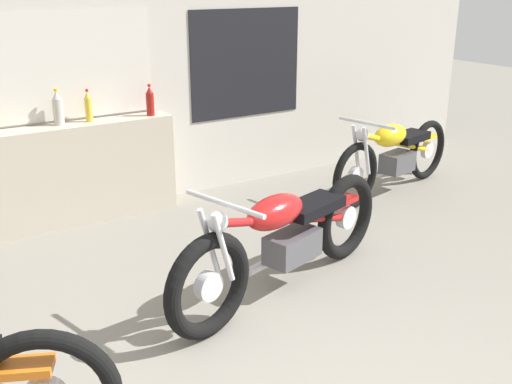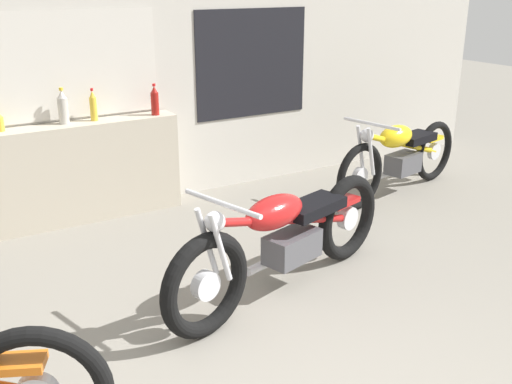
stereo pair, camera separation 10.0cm
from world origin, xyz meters
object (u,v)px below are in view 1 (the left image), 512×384
object	(u,v)px
bottle_rightmost	(150,102)
bottle_right_center	(88,107)
bottle_center	(58,109)
motorcycle_red	(286,238)
motorcycle_yellow	(394,154)

from	to	relation	value
bottle_rightmost	bottle_right_center	bearing A→B (deg)	174.20
bottle_center	motorcycle_red	distance (m)	2.40
bottle_center	motorcycle_red	xyz separation A→B (m)	(0.93, -2.12, -0.63)
bottle_rightmost	motorcycle_yellow	size ratio (longest dim) A/B	0.15
bottle_right_center	bottle_rightmost	size ratio (longest dim) A/B	1.00
bottle_right_center	bottle_rightmost	distance (m)	0.56
bottle_right_center	bottle_rightmost	xyz separation A→B (m)	(0.56, -0.06, 0.00)
bottle_center	bottle_rightmost	world-z (taller)	bottle_center
motorcycle_yellow	bottle_center	bearing A→B (deg)	161.94
bottle_right_center	motorcycle_red	distance (m)	2.29
bottle_center	motorcycle_yellow	xyz separation A→B (m)	(3.06, -1.00, -0.63)
motorcycle_yellow	bottle_right_center	bearing A→B (deg)	160.67
bottle_center	motorcycle_yellow	world-z (taller)	bottle_center
motorcycle_red	bottle_rightmost	bearing A→B (deg)	93.03
motorcycle_yellow	bottle_rightmost	bearing A→B (deg)	157.57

